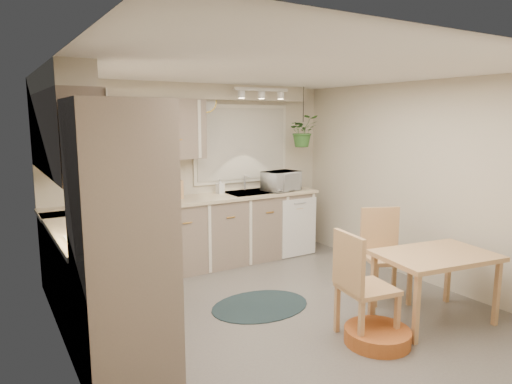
# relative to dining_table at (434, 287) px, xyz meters

# --- Properties ---
(floor) EXTENTS (4.20, 4.20, 0.00)m
(floor) POSITION_rel_dining_table_xyz_m (-1.16, 0.88, -0.34)
(floor) COLOR #605D55
(floor) RESTS_ON ground
(ceiling) EXTENTS (4.20, 4.20, 0.00)m
(ceiling) POSITION_rel_dining_table_xyz_m (-1.16, 0.88, 2.06)
(ceiling) COLOR silver
(ceiling) RESTS_ON wall_back
(wall_back) EXTENTS (4.00, 0.04, 2.40)m
(wall_back) POSITION_rel_dining_table_xyz_m (-1.16, 2.98, 0.86)
(wall_back) COLOR #BEB49D
(wall_back) RESTS_ON floor
(wall_front) EXTENTS (4.00, 0.04, 2.40)m
(wall_front) POSITION_rel_dining_table_xyz_m (-1.16, -1.22, 0.86)
(wall_front) COLOR #BEB49D
(wall_front) RESTS_ON floor
(wall_left) EXTENTS (0.04, 4.20, 2.40)m
(wall_left) POSITION_rel_dining_table_xyz_m (-3.16, 0.88, 0.86)
(wall_left) COLOR #BEB49D
(wall_left) RESTS_ON floor
(wall_right) EXTENTS (0.04, 4.20, 2.40)m
(wall_right) POSITION_rel_dining_table_xyz_m (0.84, 0.88, 0.86)
(wall_right) COLOR #BEB49D
(wall_right) RESTS_ON floor
(base_cab_left) EXTENTS (0.60, 1.85, 0.90)m
(base_cab_left) POSITION_rel_dining_table_xyz_m (-2.86, 1.75, 0.11)
(base_cab_left) COLOR gray
(base_cab_left) RESTS_ON floor
(base_cab_back) EXTENTS (3.60, 0.60, 0.90)m
(base_cab_back) POSITION_rel_dining_table_xyz_m (-1.36, 2.68, 0.11)
(base_cab_back) COLOR gray
(base_cab_back) RESTS_ON floor
(counter_left) EXTENTS (0.64, 1.89, 0.04)m
(counter_left) POSITION_rel_dining_table_xyz_m (-2.85, 1.75, 0.58)
(counter_left) COLOR beige
(counter_left) RESTS_ON base_cab_left
(counter_back) EXTENTS (3.64, 0.64, 0.04)m
(counter_back) POSITION_rel_dining_table_xyz_m (-1.36, 2.67, 0.58)
(counter_back) COLOR beige
(counter_back) RESTS_ON base_cab_back
(oven_stack) EXTENTS (0.65, 0.65, 2.10)m
(oven_stack) POSITION_rel_dining_table_xyz_m (-2.84, 0.50, 0.71)
(oven_stack) COLOR gray
(oven_stack) RESTS_ON floor
(wall_oven_face) EXTENTS (0.02, 0.56, 0.58)m
(wall_oven_face) POSITION_rel_dining_table_xyz_m (-2.52, 0.50, 0.71)
(wall_oven_face) COLOR silver
(wall_oven_face) RESTS_ON oven_stack
(upper_cab_left) EXTENTS (0.35, 2.00, 0.75)m
(upper_cab_left) POSITION_rel_dining_table_xyz_m (-2.99, 1.88, 1.48)
(upper_cab_left) COLOR gray
(upper_cab_left) RESTS_ON wall_left
(upper_cab_back) EXTENTS (2.00, 0.35, 0.75)m
(upper_cab_back) POSITION_rel_dining_table_xyz_m (-2.16, 2.80, 1.48)
(upper_cab_back) COLOR gray
(upper_cab_back) RESTS_ON wall_back
(soffit_left) EXTENTS (0.30, 2.00, 0.20)m
(soffit_left) POSITION_rel_dining_table_xyz_m (-3.01, 1.88, 1.96)
(soffit_left) COLOR #BEB49D
(soffit_left) RESTS_ON wall_left
(soffit_back) EXTENTS (3.60, 0.30, 0.20)m
(soffit_back) POSITION_rel_dining_table_xyz_m (-1.36, 2.83, 1.96)
(soffit_back) COLOR #BEB49D
(soffit_back) RESTS_ON wall_back
(cooktop) EXTENTS (0.52, 0.58, 0.02)m
(cooktop) POSITION_rel_dining_table_xyz_m (-2.84, 1.18, 0.60)
(cooktop) COLOR silver
(cooktop) RESTS_ON counter_left
(range_hood) EXTENTS (0.40, 0.60, 0.14)m
(range_hood) POSITION_rel_dining_table_xyz_m (-2.86, 1.18, 1.06)
(range_hood) COLOR silver
(range_hood) RESTS_ON upper_cab_left
(window_blinds) EXTENTS (1.40, 0.02, 1.00)m
(window_blinds) POSITION_rel_dining_table_xyz_m (-0.46, 2.95, 1.26)
(window_blinds) COLOR beige
(window_blinds) RESTS_ON wall_back
(window_frame) EXTENTS (1.50, 0.02, 1.10)m
(window_frame) POSITION_rel_dining_table_xyz_m (-0.46, 2.96, 1.26)
(window_frame) COLOR beige
(window_frame) RESTS_ON wall_back
(sink) EXTENTS (0.70, 0.48, 0.10)m
(sink) POSITION_rel_dining_table_xyz_m (-0.46, 2.68, 0.56)
(sink) COLOR #B0B3B9
(sink) RESTS_ON counter_back
(dishwasher_front) EXTENTS (0.58, 0.02, 0.83)m
(dishwasher_front) POSITION_rel_dining_table_xyz_m (0.14, 2.37, 0.08)
(dishwasher_front) COLOR silver
(dishwasher_front) RESTS_ON base_cab_back
(track_light_bar) EXTENTS (0.80, 0.04, 0.04)m
(track_light_bar) POSITION_rel_dining_table_xyz_m (-0.46, 2.43, 1.99)
(track_light_bar) COLOR silver
(track_light_bar) RESTS_ON ceiling
(wall_clock) EXTENTS (0.30, 0.03, 0.30)m
(wall_clock) POSITION_rel_dining_table_xyz_m (-1.01, 2.95, 1.84)
(wall_clock) COLOR gold
(wall_clock) RESTS_ON wall_back
(dining_table) EXTENTS (1.19, 0.88, 0.69)m
(dining_table) POSITION_rel_dining_table_xyz_m (0.00, 0.00, 0.00)
(dining_table) COLOR tan
(dining_table) RESTS_ON floor
(chair_left) EXTENTS (0.53, 0.53, 0.99)m
(chair_left) POSITION_rel_dining_table_xyz_m (-0.80, 0.09, 0.15)
(chair_left) COLOR tan
(chair_left) RESTS_ON floor
(chair_back) EXTENTS (0.61, 0.61, 0.99)m
(chair_back) POSITION_rel_dining_table_xyz_m (0.01, 0.63, 0.15)
(chair_back) COLOR tan
(chair_back) RESTS_ON floor
(braided_rug) EXTENTS (1.09, 0.83, 0.01)m
(braided_rug) POSITION_rel_dining_table_xyz_m (-1.26, 1.17, -0.34)
(braided_rug) COLOR black
(braided_rug) RESTS_ON floor
(pet_bed) EXTENTS (0.59, 0.59, 0.13)m
(pet_bed) POSITION_rel_dining_table_xyz_m (-0.80, -0.05, -0.28)
(pet_bed) COLOR #AC5622
(pet_bed) RESTS_ON floor
(microwave) EXTENTS (0.55, 0.38, 0.34)m
(microwave) POSITION_rel_dining_table_xyz_m (-0.04, 2.58, 0.77)
(microwave) COLOR silver
(microwave) RESTS_ON counter_back
(soap_bottle) EXTENTS (0.12, 0.22, 0.09)m
(soap_bottle) POSITION_rel_dining_table_xyz_m (-0.88, 2.83, 0.64)
(soap_bottle) COLOR silver
(soap_bottle) RESTS_ON counter_back
(hanging_plant) EXTENTS (0.53, 0.56, 0.36)m
(hanging_plant) POSITION_rel_dining_table_xyz_m (0.33, 2.58, 1.38)
(hanging_plant) COLOR #306026
(hanging_plant) RESTS_ON ceiling
(coffee_maker) EXTENTS (0.17, 0.21, 0.28)m
(coffee_maker) POSITION_rel_dining_table_xyz_m (-2.17, 2.68, 0.74)
(coffee_maker) COLOR black
(coffee_maker) RESTS_ON counter_back
(toaster) EXTENTS (0.32, 0.21, 0.18)m
(toaster) POSITION_rel_dining_table_xyz_m (-1.95, 2.70, 0.69)
(toaster) COLOR #B0B3B9
(toaster) RESTS_ON counter_back
(knife_block) EXTENTS (0.13, 0.13, 0.24)m
(knife_block) POSITION_rel_dining_table_xyz_m (-1.54, 2.73, 0.72)
(knife_block) COLOR tan
(knife_block) RESTS_ON counter_back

